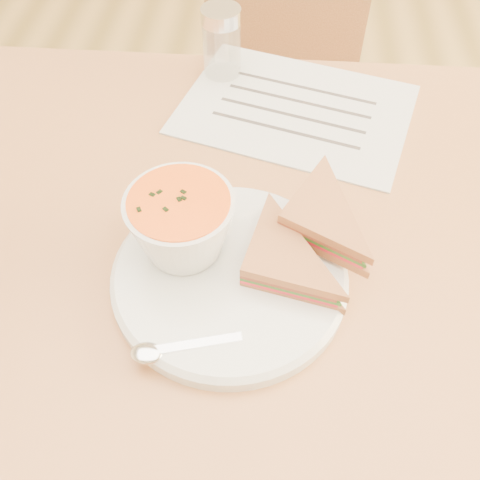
# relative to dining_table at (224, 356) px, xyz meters

# --- Properties ---
(floor) EXTENTS (5.00, 6.00, 0.01)m
(floor) POSITION_rel_dining_table_xyz_m (0.00, 0.00, -0.38)
(floor) COLOR olive
(floor) RESTS_ON ground
(dining_table) EXTENTS (1.00, 0.70, 0.75)m
(dining_table) POSITION_rel_dining_table_xyz_m (0.00, 0.00, 0.00)
(dining_table) COLOR #9B6130
(dining_table) RESTS_ON floor
(chair_far) EXTENTS (0.40, 0.40, 0.89)m
(chair_far) POSITION_rel_dining_table_xyz_m (0.08, 0.65, 0.07)
(chair_far) COLOR brown
(chair_far) RESTS_ON floor
(plate) EXTENTS (0.33, 0.33, 0.02)m
(plate) POSITION_rel_dining_table_xyz_m (0.02, -0.09, 0.38)
(plate) COLOR silver
(plate) RESTS_ON dining_table
(soup_bowl) EXTENTS (0.14, 0.14, 0.08)m
(soup_bowl) POSITION_rel_dining_table_xyz_m (-0.03, -0.06, 0.43)
(soup_bowl) COLOR silver
(soup_bowl) RESTS_ON plate
(sandwich_half_a) EXTENTS (0.14, 0.14, 0.03)m
(sandwich_half_a) POSITION_rel_dining_table_xyz_m (0.04, -0.11, 0.41)
(sandwich_half_a) COLOR #C07C43
(sandwich_half_a) RESTS_ON plate
(sandwich_half_b) EXTENTS (0.15, 0.15, 0.03)m
(sandwich_half_b) POSITION_rel_dining_table_xyz_m (0.07, -0.04, 0.42)
(sandwich_half_b) COLOR #C07C43
(sandwich_half_b) RESTS_ON plate
(spoon) EXTENTS (0.17, 0.07, 0.01)m
(spoon) POSITION_rel_dining_table_xyz_m (-0.00, -0.18, 0.40)
(spoon) COLOR silver
(spoon) RESTS_ON plate
(paper_menu) EXTENTS (0.38, 0.32, 0.00)m
(paper_menu) POSITION_rel_dining_table_xyz_m (0.09, 0.22, 0.38)
(paper_menu) COLOR silver
(paper_menu) RESTS_ON dining_table
(condiment_shaker) EXTENTS (0.06, 0.06, 0.11)m
(condiment_shaker) POSITION_rel_dining_table_xyz_m (-0.02, 0.30, 0.43)
(condiment_shaker) COLOR silver
(condiment_shaker) RESTS_ON dining_table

